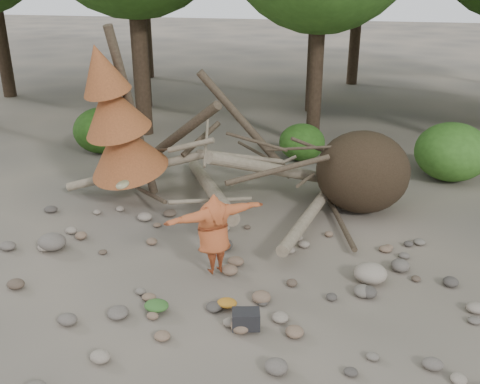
# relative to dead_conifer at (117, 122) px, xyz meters

# --- Properties ---
(ground) EXTENTS (120.00, 120.00, 0.00)m
(ground) POSITION_rel_dead_conifer_xyz_m (3.12, -3.37, -2.11)
(ground) COLOR #514C44
(ground) RESTS_ON ground
(deadfall_pile) EXTENTS (8.55, 5.24, 3.30)m
(deadfall_pile) POSITION_rel_dead_conifer_xyz_m (5.13, 0.87, -1.16)
(deadfall_pile) COLOR #332619
(deadfall_pile) RESTS_ON ground
(dead_conifer) EXTENTS (2.06, 2.16, 4.35)m
(dead_conifer) POSITION_rel_dead_conifer_xyz_m (0.00, 0.00, 0.00)
(dead_conifer) COLOR #4C3F30
(dead_conifer) RESTS_ON ground
(bush_left) EXTENTS (1.80, 1.80, 1.44)m
(bush_left) POSITION_rel_dead_conifer_xyz_m (-2.38, 3.83, -1.39)
(bush_left) COLOR #244D14
(bush_left) RESTS_ON ground
(bush_mid) EXTENTS (1.40, 1.40, 1.12)m
(bush_mid) POSITION_rel_dead_conifer_xyz_m (3.92, 4.43, -1.55)
(bush_mid) COLOR #30611C
(bush_mid) RESTS_ON ground
(bush_right) EXTENTS (2.00, 2.00, 1.60)m
(bush_right) POSITION_rel_dead_conifer_xyz_m (8.12, 3.63, -1.31)
(bush_right) COLOR #3B7324
(bush_right) RESTS_ON ground
(frisbee_thrower) EXTENTS (2.90, 1.65, 1.62)m
(frisbee_thrower) POSITION_rel_dead_conifer_xyz_m (3.05, -2.72, -1.23)
(frisbee_thrower) COLOR #AE4E27
(frisbee_thrower) RESTS_ON ground
(backpack) EXTENTS (0.50, 0.39, 0.30)m
(backpack) POSITION_rel_dead_conifer_xyz_m (3.99, -4.27, -1.96)
(backpack) COLOR black
(backpack) RESTS_ON ground
(cloth_green) EXTENTS (0.42, 0.35, 0.16)m
(cloth_green) POSITION_rel_dead_conifer_xyz_m (2.40, -4.11, -2.03)
(cloth_green) COLOR #305D25
(cloth_green) RESTS_ON ground
(cloth_orange) EXTENTS (0.35, 0.28, 0.13)m
(cloth_orange) POSITION_rel_dead_conifer_xyz_m (3.55, -3.76, -2.05)
(cloth_orange) COLOR #A3681C
(cloth_orange) RESTS_ON ground
(boulder_mid_right) EXTENTS (0.62, 0.56, 0.37)m
(boulder_mid_right) POSITION_rel_dead_conifer_xyz_m (5.95, -2.35, -1.93)
(boulder_mid_right) COLOR gray
(boulder_mid_right) RESTS_ON ground
(boulder_mid_left) EXTENTS (0.58, 0.53, 0.35)m
(boulder_mid_left) POSITION_rel_dead_conifer_xyz_m (-0.52, -2.47, -1.94)
(boulder_mid_left) COLOR #645C54
(boulder_mid_left) RESTS_ON ground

